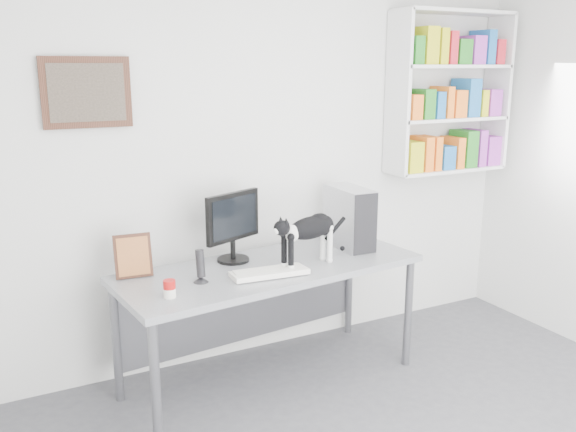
{
  "coord_description": "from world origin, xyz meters",
  "views": [
    {
      "loc": [
        -1.93,
        -1.85,
        2.05
      ],
      "look_at": [
        -0.18,
        1.53,
        1.11
      ],
      "focal_mm": 38.0,
      "sensor_mm": 36.0,
      "label": 1
    }
  ],
  "objects": [
    {
      "name": "leaning_print",
      "position": [
        -1.15,
        1.67,
        0.95
      ],
      "size": [
        0.23,
        0.11,
        0.27
      ],
      "primitive_type": "cube",
      "rotation": [
        0.0,
        0.0,
        -0.09
      ],
      "color": "#492617",
      "rests_on": "desk"
    },
    {
      "name": "wall_art",
      "position": [
        -1.3,
        1.97,
        1.9
      ],
      "size": [
        0.52,
        0.04,
        0.42
      ],
      "primitive_type": "cube",
      "color": "#492617",
      "rests_on": "room"
    },
    {
      "name": "pc_tower",
      "position": [
        0.34,
        1.61,
        1.03
      ],
      "size": [
        0.2,
        0.43,
        0.42
      ],
      "primitive_type": "cube",
      "rotation": [
        0.0,
        0.0,
        -0.03
      ],
      "color": "silver",
      "rests_on": "desk"
    },
    {
      "name": "soup_can",
      "position": [
        -1.06,
        1.24,
        0.86
      ],
      "size": [
        0.07,
        0.07,
        0.1
      ],
      "primitive_type": "cylinder",
      "rotation": [
        0.0,
        0.0,
        0.04
      ],
      "color": "#B2100F",
      "rests_on": "desk"
    },
    {
      "name": "keyboard",
      "position": [
        -0.42,
        1.32,
        0.83
      ],
      "size": [
        0.48,
        0.22,
        0.04
      ],
      "primitive_type": "cube",
      "rotation": [
        0.0,
        0.0,
        -0.09
      ],
      "color": "white",
      "rests_on": "desk"
    },
    {
      "name": "room",
      "position": [
        0.0,
        0.0,
        1.35
      ],
      "size": [
        4.01,
        4.01,
        2.7
      ],
      "color": "#55555A",
      "rests_on": "ground"
    },
    {
      "name": "monitor",
      "position": [
        -0.5,
        1.68,
        1.05
      ],
      "size": [
        0.49,
        0.36,
        0.47
      ],
      "primitive_type": "cube",
      "rotation": [
        0.0,
        0.0,
        0.39
      ],
      "color": "black",
      "rests_on": "desk"
    },
    {
      "name": "bookshelf",
      "position": [
        1.4,
        1.85,
        1.85
      ],
      "size": [
        1.03,
        0.28,
        1.24
      ],
      "primitive_type": "cube",
      "color": "silver",
      "rests_on": "room"
    },
    {
      "name": "desk",
      "position": [
        -0.33,
        1.49,
        0.41
      ],
      "size": [
        2.02,
        0.96,
        0.81
      ],
      "primitive_type": "cube",
      "rotation": [
        0.0,
        0.0,
        0.11
      ],
      "color": "gray",
      "rests_on": "room"
    },
    {
      "name": "cat",
      "position": [
        -0.12,
        1.37,
        0.98
      ],
      "size": [
        0.57,
        0.28,
        0.34
      ],
      "primitive_type": null,
      "rotation": [
        0.0,
        0.0,
        0.25
      ],
      "color": "black",
      "rests_on": "desk"
    },
    {
      "name": "speaker",
      "position": [
        -0.83,
        1.4,
        0.92
      ],
      "size": [
        0.09,
        0.09,
        0.21
      ],
      "primitive_type": "cylinder",
      "rotation": [
        0.0,
        0.0,
        -0.02
      ],
      "color": "black",
      "rests_on": "desk"
    }
  ]
}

